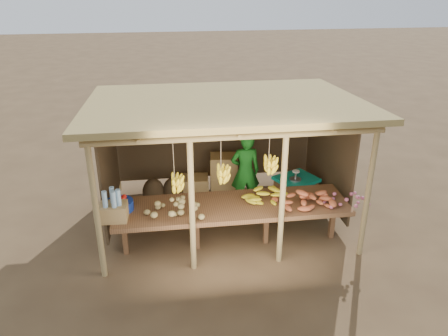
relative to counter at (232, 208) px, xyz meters
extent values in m
plane|color=brown|center=(0.00, 0.95, -0.74)|extent=(60.00, 60.00, 0.00)
cylinder|color=#A18753|center=(-2.10, -0.55, 0.36)|extent=(0.09, 0.09, 2.20)
cylinder|color=#A18753|center=(2.10, -0.55, 0.36)|extent=(0.09, 0.09, 2.20)
cylinder|color=#A18753|center=(-2.10, 2.45, 0.36)|extent=(0.09, 0.09, 2.20)
cylinder|color=#A18753|center=(2.10, 2.45, 0.36)|extent=(0.09, 0.09, 2.20)
cylinder|color=#A18753|center=(-0.70, -0.55, 0.36)|extent=(0.09, 0.09, 2.20)
cylinder|color=#A18753|center=(0.70, -0.55, 0.36)|extent=(0.09, 0.09, 2.20)
cylinder|color=#A18753|center=(0.00, -0.55, 1.46)|extent=(4.40, 0.09, 0.09)
cylinder|color=#A18753|center=(0.00, 2.45, 1.46)|extent=(4.40, 0.09, 0.09)
cube|color=#A38A4C|center=(0.00, 0.95, 1.55)|extent=(4.70, 3.50, 0.28)
cube|color=#453420|center=(0.00, 2.43, 0.47)|extent=(4.20, 0.04, 1.98)
cube|color=#453420|center=(-2.08, 1.15, 0.47)|extent=(0.04, 2.40, 1.98)
cube|color=#453420|center=(2.08, 1.15, 0.47)|extent=(0.04, 2.40, 1.98)
cube|color=brown|center=(0.00, 0.00, 0.02)|extent=(3.90, 1.05, 0.08)
cube|color=brown|center=(-1.80, 0.00, -0.38)|extent=(0.08, 0.08, 0.72)
cube|color=brown|center=(-0.60, 0.00, -0.38)|extent=(0.08, 0.08, 0.72)
cube|color=brown|center=(0.60, 0.00, -0.38)|extent=(0.08, 0.08, 0.72)
cube|color=brown|center=(1.80, 0.00, -0.38)|extent=(0.08, 0.08, 0.72)
cylinder|color=navy|center=(-1.84, 0.09, 0.14)|extent=(0.45, 0.45, 0.16)
cube|color=#A07C47|center=(-1.90, -0.22, 0.19)|extent=(0.44, 0.35, 0.27)
imported|color=#176819|center=(0.47, 1.29, 0.06)|extent=(0.59, 0.39, 1.59)
cube|color=brown|center=(1.45, 1.12, -0.43)|extent=(0.84, 0.79, 0.62)
cube|color=#0C8C7B|center=(1.45, 1.12, -0.09)|extent=(0.94, 0.89, 0.06)
cube|color=#A07C47|center=(0.13, 1.87, -0.49)|extent=(0.59, 0.48, 0.44)
cube|color=#A07C47|center=(0.13, 1.87, -0.05)|extent=(0.59, 0.48, 0.44)
cube|color=#A07C47|center=(-0.48, 1.87, -0.49)|extent=(0.59, 0.48, 0.44)
ellipsoid|color=#453420|center=(-1.34, 1.78, -0.47)|extent=(0.45, 0.45, 0.61)
ellipsoid|color=#453420|center=(-0.93, 1.78, -0.47)|extent=(0.45, 0.45, 0.61)
camera|label=1|loc=(-1.02, -6.32, 3.59)|focal=35.00mm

